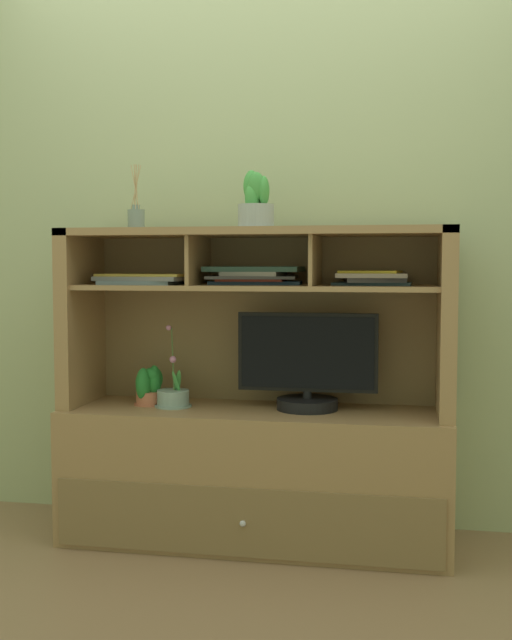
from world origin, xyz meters
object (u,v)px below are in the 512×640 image
object	(u,v)px
potted_fern	(149,386)
magazine_stack_left	(144,279)
magazine_stack_right	(254,275)
magazine_stack_centre	(372,278)
tv_monitor	(307,369)
potted_orchid	(173,398)
diffuser_bottle	(136,218)
potted_succulent	(256,205)
media_console	(256,444)

from	to	relation	value
potted_fern	magazine_stack_left	distance (m)	0.45
potted_fern	magazine_stack_right	bearing A→B (deg)	3.93
potted_fern	magazine_stack_centre	world-z (taller)	magazine_stack_centre
tv_monitor	potted_orchid	bearing A→B (deg)	-175.40
tv_monitor	magazine_stack_right	distance (m)	0.44
magazine_stack_left	diffuser_bottle	xyz separation A→B (m)	(-0.04, 0.03, 0.25)
tv_monitor	magazine_stack_right	xyz separation A→B (m)	(-0.22, 0.02, 0.38)
magazine_stack_right	potted_fern	bearing A→B (deg)	-176.07
potted_orchid	magazine_stack_right	xyz separation A→B (m)	(0.33, 0.06, 0.51)
potted_orchid	magazine_stack_centre	world-z (taller)	magazine_stack_centre
potted_succulent	potted_fern	bearing A→B (deg)	178.90
tv_monitor	magazine_stack_right	size ratio (longest dim) A/B	1.45
tv_monitor	potted_fern	bearing A→B (deg)	-178.92
magazine_stack_left	magazine_stack_right	bearing A→B (deg)	7.60
media_console	diffuser_bottle	world-z (taller)	diffuser_bottle
potted_orchid	magazine_stack_centre	bearing A→B (deg)	4.67
media_console	magazine_stack_right	distance (m)	0.69
magazine_stack_left	magazine_stack_right	world-z (taller)	magazine_stack_right
potted_fern	magazine_stack_right	xyz separation A→B (m)	(0.44, 0.03, 0.46)
potted_fern	magazine_stack_left	world-z (taller)	magazine_stack_left
potted_orchid	tv_monitor	bearing A→B (deg)	4.60
magazine_stack_right	potted_succulent	world-z (taller)	potted_succulent
media_console	potted_fern	distance (m)	0.51
potted_fern	diffuser_bottle	bearing A→B (deg)	174.56
potted_fern	potted_succulent	size ratio (longest dim) A/B	0.71
tv_monitor	potted_orchid	distance (m)	0.57
tv_monitor	magazine_stack_centre	bearing A→B (deg)	4.83
media_console	magazine_stack_right	size ratio (longest dim) A/B	4.01
magazine_stack_left	magazine_stack_right	distance (m)	0.46
tv_monitor	potted_orchid	size ratio (longest dim) A/B	1.67
media_console	tv_monitor	world-z (taller)	media_console
media_console	potted_succulent	xyz separation A→B (m)	(-0.00, -0.01, 0.97)
potted_orchid	potted_fern	xyz separation A→B (m)	(-0.11, 0.03, 0.04)
potted_orchid	diffuser_bottle	distance (m)	0.76
magazine_stack_right	magazine_stack_centre	bearing A→B (deg)	0.45
media_console	magazine_stack_left	world-z (taller)	media_console
potted_orchid	potted_succulent	distance (m)	0.86
media_console	diffuser_bottle	distance (m)	1.06
potted_fern	diffuser_bottle	size ratio (longest dim) A/B	0.62
magazine_stack_centre	diffuser_bottle	distance (m)	1.00
media_console	tv_monitor	xyz separation A→B (m)	(0.21, 0.01, 0.31)
diffuser_bottle	potted_succulent	world-z (taller)	diffuser_bottle
magazine_stack_centre	potted_fern	bearing A→B (deg)	-177.88
magazine_stack_centre	potted_succulent	xyz separation A→B (m)	(-0.46, -0.04, 0.29)
diffuser_bottle	potted_fern	bearing A→B (deg)	-5.44
magazine_stack_right	media_console	bearing A→B (deg)	-63.11
media_console	potted_succulent	bearing A→B (deg)	-90.61
potted_orchid	magazine_stack_right	bearing A→B (deg)	10.71
magazine_stack_right	potted_succulent	bearing A→B (deg)	-69.89
magazine_stack_right	potted_succulent	size ratio (longest dim) A/B	1.67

